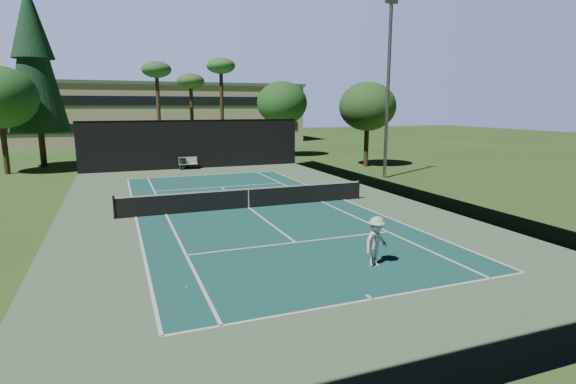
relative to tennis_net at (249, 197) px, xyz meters
name	(u,v)px	position (x,y,z in m)	size (l,w,h in m)	color
ground	(249,208)	(0.00, 0.00, -0.56)	(160.00, 160.00, 0.00)	#2F5821
apron_slab	(249,208)	(0.00, 0.00, -0.55)	(18.00, 32.00, 0.01)	#5A7D57
court_surface	(249,208)	(0.00, 0.00, -0.55)	(10.97, 23.77, 0.01)	#1A564F
court_lines	(249,208)	(0.00, 0.00, -0.54)	(11.07, 23.87, 0.01)	white
tennis_net	(249,197)	(0.00, 0.00, 0.00)	(12.90, 0.10, 1.10)	black
fence	(248,169)	(0.00, 0.06, 1.45)	(18.04, 32.05, 4.03)	black
player	(376,242)	(1.48, -9.67, 0.27)	(1.07, 0.62, 1.66)	silver
tennis_ball_a	(187,287)	(-4.53, -9.29, -0.53)	(0.06, 0.06, 0.06)	#CBE333
tennis_ball_b	(222,196)	(-0.60, 3.44, -0.52)	(0.07, 0.07, 0.07)	gold
tennis_ball_c	(252,193)	(1.20, 3.49, -0.52)	(0.08, 0.08, 0.08)	#C2D02F
tennis_ball_d	(192,200)	(-2.37, 2.96, -0.52)	(0.07, 0.07, 0.07)	#D7E534
park_bench	(188,163)	(-0.65, 15.60, -0.01)	(1.50, 0.45, 1.02)	beige
trash_bin	(182,164)	(-1.11, 15.58, -0.08)	(0.56, 0.56, 0.95)	black
pine_tree	(33,52)	(-12.00, 22.00, 9.00)	(4.80, 4.80, 15.00)	#4A301F
palm_a	(157,73)	(-2.00, 24.00, 7.63)	(2.80, 2.80, 9.32)	#4D3421
palm_b	(191,84)	(1.50, 26.00, 6.80)	(2.80, 2.80, 8.42)	#3F2C1B
palm_c	(221,70)	(4.00, 23.00, 8.05)	(2.80, 2.80, 9.77)	#402B1B
decid_tree_a	(282,103)	(10.00, 22.00, 4.86)	(5.12, 5.12, 7.62)	#432C1D
decid_tree_b	(367,107)	(14.00, 12.00, 4.52)	(4.80, 4.80, 7.14)	#442E1D
campus_building	(159,113)	(0.00, 45.98, 3.65)	(40.50, 12.50, 8.30)	#B8AD8E
light_pole	(388,87)	(12.00, 6.00, 5.90)	(0.90, 0.25, 12.22)	gray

